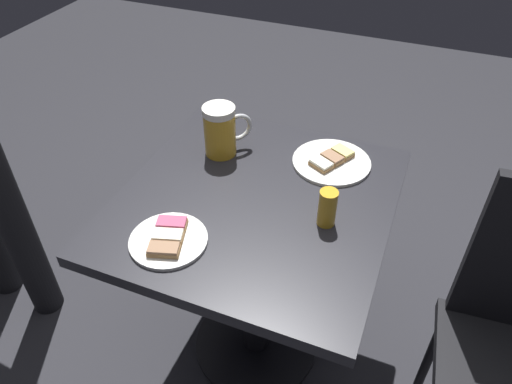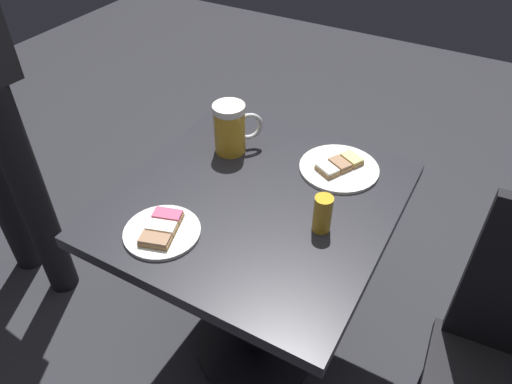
{
  "view_description": "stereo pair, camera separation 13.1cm",
  "coord_description": "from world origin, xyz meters",
  "px_view_note": "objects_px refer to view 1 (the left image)",
  "views": [
    {
      "loc": [
        0.93,
        0.38,
        1.57
      ],
      "look_at": [
        0.0,
        0.0,
        0.73
      ],
      "focal_mm": 33.9,
      "sensor_mm": 36.0,
      "label": 1
    },
    {
      "loc": [
        0.88,
        0.49,
        1.57
      ],
      "look_at": [
        0.0,
        0.0,
        0.73
      ],
      "focal_mm": 33.9,
      "sensor_mm": 36.0,
      "label": 2
    }
  ],
  "objects_px": {
    "plate_near": "(168,239)",
    "beer_glass_small": "(327,208)",
    "plate_far": "(332,161)",
    "beer_mug": "(221,130)"
  },
  "relations": [
    {
      "from": "plate_near",
      "to": "beer_glass_small",
      "type": "bearing_deg",
      "value": 121.73
    },
    {
      "from": "beer_mug",
      "to": "beer_glass_small",
      "type": "xyz_separation_m",
      "value": [
        0.19,
        0.38,
        -0.03
      ]
    },
    {
      "from": "plate_near",
      "to": "beer_glass_small",
      "type": "relative_size",
      "value": 1.88
    },
    {
      "from": "plate_far",
      "to": "beer_mug",
      "type": "bearing_deg",
      "value": -78.13
    },
    {
      "from": "beer_mug",
      "to": "plate_far",
      "type": "bearing_deg",
      "value": 101.87
    },
    {
      "from": "plate_far",
      "to": "beer_glass_small",
      "type": "relative_size",
      "value": 2.25
    },
    {
      "from": "plate_near",
      "to": "plate_far",
      "type": "bearing_deg",
      "value": 148.31
    },
    {
      "from": "plate_near",
      "to": "beer_glass_small",
      "type": "distance_m",
      "value": 0.4
    },
    {
      "from": "plate_near",
      "to": "beer_mug",
      "type": "relative_size",
      "value": 1.23
    },
    {
      "from": "beer_mug",
      "to": "beer_glass_small",
      "type": "bearing_deg",
      "value": 63.87
    }
  ]
}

